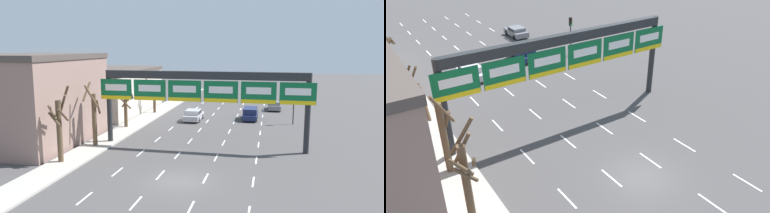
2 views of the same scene
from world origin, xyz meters
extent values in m
plane|color=#474444|center=(0.00, 0.00, 0.00)|extent=(220.00, 220.00, 0.00)
cube|color=white|center=(-4.95, 1.00, 0.01)|extent=(0.12, 2.00, 0.01)
cube|color=white|center=(-4.95, 6.00, 0.01)|extent=(0.12, 2.00, 0.01)
cube|color=white|center=(-4.95, 11.00, 0.01)|extent=(0.12, 2.00, 0.01)
cube|color=white|center=(-4.95, 16.00, 0.01)|extent=(0.12, 2.00, 0.01)
cube|color=white|center=(-4.95, 21.00, 0.01)|extent=(0.12, 2.00, 0.01)
cube|color=white|center=(-4.95, 26.00, 0.01)|extent=(0.12, 2.00, 0.01)
cube|color=white|center=(-4.95, 31.00, 0.01)|extent=(0.12, 2.00, 0.01)
cube|color=white|center=(-4.95, 36.00, 0.01)|extent=(0.12, 2.00, 0.01)
cube|color=white|center=(-4.95, 41.00, 0.01)|extent=(0.12, 2.00, 0.01)
cube|color=white|center=(-4.95, 46.00, 0.01)|extent=(0.12, 2.00, 0.01)
cube|color=white|center=(-1.65, 1.00, 0.01)|extent=(0.12, 2.00, 0.01)
cube|color=white|center=(-1.65, 6.00, 0.01)|extent=(0.12, 2.00, 0.01)
cube|color=white|center=(-1.65, 11.00, 0.01)|extent=(0.12, 2.00, 0.01)
cube|color=white|center=(-1.65, 16.00, 0.01)|extent=(0.12, 2.00, 0.01)
cube|color=white|center=(-1.65, 21.00, 0.01)|extent=(0.12, 2.00, 0.01)
cube|color=white|center=(-1.65, 26.00, 0.01)|extent=(0.12, 2.00, 0.01)
cube|color=white|center=(-1.65, 31.00, 0.01)|extent=(0.12, 2.00, 0.01)
cube|color=white|center=(-1.65, 36.00, 0.01)|extent=(0.12, 2.00, 0.01)
cube|color=white|center=(-1.65, 41.00, 0.01)|extent=(0.12, 2.00, 0.01)
cube|color=white|center=(-1.65, 46.00, 0.01)|extent=(0.12, 2.00, 0.01)
cube|color=white|center=(1.65, -4.00, 0.01)|extent=(0.12, 2.00, 0.01)
cube|color=white|center=(1.65, 1.00, 0.01)|extent=(0.12, 2.00, 0.01)
cube|color=white|center=(1.65, 6.00, 0.01)|extent=(0.12, 2.00, 0.01)
cube|color=white|center=(1.65, 11.00, 0.01)|extent=(0.12, 2.00, 0.01)
cube|color=white|center=(1.65, 16.00, 0.01)|extent=(0.12, 2.00, 0.01)
cube|color=white|center=(1.65, 21.00, 0.01)|extent=(0.12, 2.00, 0.01)
cube|color=white|center=(1.65, 26.00, 0.01)|extent=(0.12, 2.00, 0.01)
cube|color=white|center=(1.65, 31.00, 0.01)|extent=(0.12, 2.00, 0.01)
cube|color=white|center=(1.65, 36.00, 0.01)|extent=(0.12, 2.00, 0.01)
cube|color=white|center=(1.65, 41.00, 0.01)|extent=(0.12, 2.00, 0.01)
cube|color=white|center=(1.65, 46.00, 0.01)|extent=(0.12, 2.00, 0.01)
cube|color=white|center=(4.95, -4.00, 0.01)|extent=(0.12, 2.00, 0.01)
cube|color=white|center=(4.95, 1.00, 0.01)|extent=(0.12, 2.00, 0.01)
cube|color=white|center=(4.95, 6.00, 0.01)|extent=(0.12, 2.00, 0.01)
cube|color=white|center=(4.95, 11.00, 0.01)|extent=(0.12, 2.00, 0.01)
cube|color=white|center=(4.95, 16.00, 0.01)|extent=(0.12, 2.00, 0.01)
cube|color=white|center=(4.95, 21.00, 0.01)|extent=(0.12, 2.00, 0.01)
cube|color=white|center=(4.95, 26.00, 0.01)|extent=(0.12, 2.00, 0.01)
cube|color=white|center=(4.95, 31.00, 0.01)|extent=(0.12, 2.00, 0.01)
cube|color=white|center=(4.95, 36.00, 0.01)|extent=(0.12, 2.00, 0.01)
cube|color=white|center=(4.95, 41.00, 0.01)|extent=(0.12, 2.00, 0.01)
cube|color=white|center=(4.95, 46.00, 0.01)|extent=(0.12, 2.00, 0.01)
cylinder|color=#232628|center=(-9.05, 8.97, 3.48)|extent=(0.48, 0.48, 6.96)
cylinder|color=#232628|center=(9.05, 8.97, 3.48)|extent=(0.48, 0.48, 6.96)
cube|color=#232628|center=(0.00, 8.97, 6.61)|extent=(18.10, 0.60, 0.70)
cube|color=#0C6033|center=(-8.16, 8.63, 5.22)|extent=(3.01, 0.08, 1.88)
cube|color=white|center=(-8.16, 8.58, 5.38)|extent=(2.11, 0.02, 0.60)
cube|color=yellow|center=(-8.16, 8.58, 4.44)|extent=(2.95, 0.02, 0.34)
cube|color=#0C6033|center=(-4.90, 8.63, 5.22)|extent=(3.01, 0.08, 1.88)
cube|color=white|center=(-4.90, 8.58, 5.38)|extent=(2.11, 0.02, 0.60)
cube|color=yellow|center=(-4.90, 8.58, 4.44)|extent=(2.95, 0.02, 0.34)
cube|color=#0C6033|center=(-1.63, 8.63, 5.22)|extent=(3.01, 0.08, 1.88)
cube|color=white|center=(-1.63, 8.58, 5.38)|extent=(2.11, 0.02, 0.60)
cube|color=yellow|center=(-1.63, 8.58, 4.44)|extent=(2.95, 0.02, 0.34)
cube|color=#0C6033|center=(1.63, 8.63, 5.22)|extent=(3.01, 0.08, 1.88)
cube|color=white|center=(1.63, 8.58, 5.38)|extent=(2.11, 0.02, 0.60)
cube|color=yellow|center=(1.63, 8.58, 4.44)|extent=(2.95, 0.02, 0.34)
cube|color=#0C6033|center=(4.90, 8.63, 5.22)|extent=(3.01, 0.08, 1.88)
cube|color=white|center=(4.90, 8.58, 5.38)|extent=(2.11, 0.02, 0.60)
cube|color=yellow|center=(4.90, 8.58, 4.44)|extent=(2.95, 0.02, 0.34)
cube|color=#0C6033|center=(8.16, 8.63, 5.22)|extent=(3.01, 0.08, 1.88)
cube|color=white|center=(8.16, 8.58, 5.38)|extent=(2.11, 0.02, 0.60)
cube|color=yellow|center=(8.16, 8.58, 4.44)|extent=(2.95, 0.02, 0.34)
cube|color=#B7B7BC|center=(-3.42, 21.24, 0.52)|extent=(1.88, 4.25, 0.63)
cube|color=#B7B7BC|center=(-3.42, 20.99, 1.11)|extent=(1.73, 2.21, 0.55)
cube|color=black|center=(-3.42, 20.99, 1.11)|extent=(1.76, 2.03, 0.40)
cylinder|color=black|center=(-4.27, 22.52, 0.33)|extent=(0.22, 0.66, 0.66)
cylinder|color=black|center=(-2.57, 22.52, 0.33)|extent=(0.22, 0.66, 0.66)
cylinder|color=black|center=(-4.27, 19.97, 0.33)|extent=(0.22, 0.66, 0.66)
cylinder|color=black|center=(-2.57, 19.97, 0.33)|extent=(0.22, 0.66, 0.66)
cube|color=#19234C|center=(3.47, 23.31, 0.49)|extent=(1.78, 4.47, 0.58)
cube|color=#19234C|center=(3.47, 23.26, 1.15)|extent=(1.64, 3.13, 0.74)
cube|color=black|center=(3.47, 23.26, 1.15)|extent=(1.68, 2.88, 0.53)
cylinder|color=black|center=(2.67, 24.65, 0.33)|extent=(0.22, 0.66, 0.66)
cylinder|color=black|center=(4.27, 24.65, 0.33)|extent=(0.22, 0.66, 0.66)
cylinder|color=black|center=(2.67, 21.96, 0.33)|extent=(0.22, 0.66, 0.66)
cylinder|color=black|center=(4.27, 21.96, 0.33)|extent=(0.22, 0.66, 0.66)
cube|color=slate|center=(6.45, 31.24, 0.53)|extent=(1.80, 3.99, 0.65)
cube|color=slate|center=(6.45, 31.01, 1.07)|extent=(1.66, 2.07, 0.43)
cube|color=black|center=(6.45, 31.01, 1.07)|extent=(1.69, 1.91, 0.31)
cylinder|color=black|center=(5.64, 32.44, 0.33)|extent=(0.22, 0.66, 0.66)
cylinder|color=black|center=(7.27, 32.44, 0.33)|extent=(0.22, 0.66, 0.66)
cylinder|color=black|center=(5.64, 30.05, 0.33)|extent=(0.22, 0.66, 0.66)
cylinder|color=black|center=(7.27, 30.05, 0.33)|extent=(0.22, 0.66, 0.66)
cylinder|color=black|center=(8.61, 21.37, 1.69)|extent=(0.12, 0.12, 3.38)
cube|color=black|center=(8.61, 21.37, 3.83)|extent=(0.30, 0.24, 0.90)
sphere|color=#3D0E0C|center=(8.61, 21.24, 4.13)|extent=(0.20, 0.20, 0.20)
sphere|color=#412F0C|center=(8.61, 21.24, 3.83)|extent=(0.20, 0.20, 0.20)
sphere|color=green|center=(8.61, 21.24, 3.53)|extent=(0.20, 0.20, 0.20)
cylinder|color=brown|center=(-10.14, 2.02, 2.59)|extent=(0.42, 0.42, 4.88)
cylinder|color=brown|center=(-9.96, 2.39, 4.66)|extent=(0.96, 0.60, 1.62)
cylinder|color=brown|center=(-9.66, 1.92, 3.93)|extent=(0.43, 1.12, 1.16)
cylinder|color=brown|center=(-9.86, 2.55, 5.20)|extent=(1.28, 0.81, 2.01)
cylinder|color=brown|center=(-10.37, 1.58, 4.15)|extent=(1.09, 0.70, 1.06)
cylinder|color=brown|center=(-10.21, 1.55, 3.64)|extent=(1.11, 0.36, 1.09)
cylinder|color=brown|center=(-9.69, 24.93, 2.14)|extent=(0.39, 0.39, 3.99)
cylinder|color=brown|center=(-9.65, 25.35, 3.30)|extent=(0.99, 0.26, 1.23)
cylinder|color=brown|center=(-9.51, 24.60, 4.13)|extent=(0.87, 0.59, 1.08)
cylinder|color=brown|center=(-9.20, 24.74, 3.93)|extent=(0.60, 1.15, 1.03)
cylinder|color=brown|center=(-10.03, 15.39, 2.11)|extent=(0.39, 0.39, 3.92)
cylinder|color=brown|center=(-10.09, 14.62, 3.99)|extent=(1.68, 0.31, 1.60)
cylinder|color=brown|center=(-9.98, 15.88, 3.47)|extent=(1.16, 0.31, 1.95)
cylinder|color=brown|center=(-9.35, 15.48, 3.93)|extent=(0.37, 1.51, 1.40)
cylinder|color=brown|center=(-9.94, 14.59, 3.15)|extent=(1.74, 0.37, 1.70)
cylinder|color=brown|center=(-10.20, 15.73, 2.86)|extent=(0.89, 0.55, 1.13)
cylinder|color=brown|center=(-9.75, 7.19, 2.53)|extent=(0.42, 0.42, 4.76)
cylinder|color=brown|center=(-10.42, 7.22, 5.10)|extent=(0.25, 1.49, 1.69)
cylinder|color=brown|center=(-9.35, 7.25, 3.74)|extent=(0.33, 0.99, 1.44)
cylinder|color=brown|center=(-9.69, 6.64, 4.76)|extent=(1.29, 0.34, 2.01)
camera|label=1|loc=(5.93, -23.70, 9.12)|focal=35.00mm
camera|label=2|loc=(-13.76, -13.17, 14.76)|focal=35.00mm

